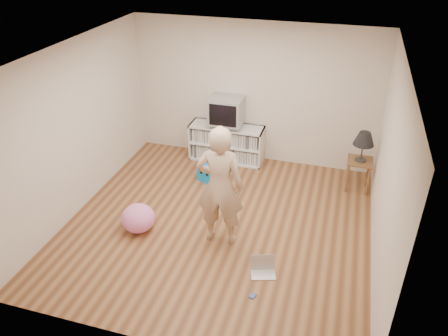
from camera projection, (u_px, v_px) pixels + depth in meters
ground at (218, 224)px, 6.69m from camera, size 4.50×4.50×0.00m
walls at (218, 149)px, 6.04m from camera, size 4.52×4.52×2.60m
ceiling at (217, 56)px, 5.38m from camera, size 4.50×4.50×0.01m
media_unit at (227, 143)px, 8.31m from camera, size 1.40×0.45×0.70m
dvd_deck at (227, 124)px, 8.11m from camera, size 0.45×0.35×0.07m
crt_tv at (227, 110)px, 7.96m from camera, size 0.60×0.53×0.50m
side_table at (359, 167)px, 7.36m from camera, size 0.42×0.42×0.55m
table_lamp at (364, 139)px, 7.10m from camera, size 0.34×0.34×0.52m
person at (220, 187)px, 5.93m from camera, size 0.69×0.48×1.80m
laptop at (263, 268)px, 5.76m from camera, size 0.38×0.34×0.22m
playing_cards at (253, 296)px, 5.41m from camera, size 0.09×0.11×0.02m
plush_blue at (209, 172)px, 7.72m from camera, size 0.42×0.38×0.40m
plush_pink at (138, 218)px, 6.47m from camera, size 0.62×0.62×0.42m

